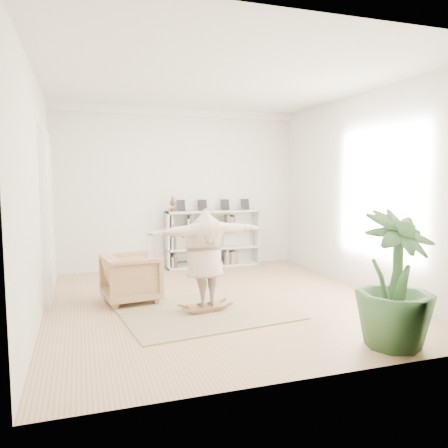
% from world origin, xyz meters
% --- Properties ---
extents(floor, '(6.00, 6.00, 0.00)m').
position_xyz_m(floor, '(0.00, 0.00, 0.00)').
color(floor, '#9A744F').
rests_on(floor, ground).
extents(room_shell, '(6.00, 6.00, 6.00)m').
position_xyz_m(room_shell, '(0.00, 2.94, 3.51)').
color(room_shell, silver).
rests_on(room_shell, floor).
extents(doors, '(0.09, 1.78, 2.92)m').
position_xyz_m(doors, '(-2.70, 1.30, 1.40)').
color(doors, white).
rests_on(doors, floor).
extents(bookshelf, '(2.20, 0.35, 1.64)m').
position_xyz_m(bookshelf, '(0.74, 2.82, 0.64)').
color(bookshelf, silver).
rests_on(bookshelf, floor).
extents(armchair, '(1.00, 0.98, 0.80)m').
position_xyz_m(armchair, '(-1.40, 0.41, 0.40)').
color(armchair, tan).
rests_on(armchair, floor).
extents(rug, '(2.73, 2.30, 0.02)m').
position_xyz_m(rug, '(-0.38, -0.49, 0.01)').
color(rug, tan).
rests_on(rug, floor).
extents(rocker_board, '(0.59, 0.40, 0.12)m').
position_xyz_m(rocker_board, '(-0.38, -0.49, 0.07)').
color(rocker_board, brown).
rests_on(rocker_board, rug).
extents(person, '(1.89, 0.73, 1.50)m').
position_xyz_m(person, '(-0.38, -0.49, 0.89)').
color(person, '#CAAF97').
rests_on(person, rocker_board).
extents(houseplant, '(1.10, 1.10, 1.66)m').
position_xyz_m(houseplant, '(1.41, -2.55, 0.83)').
color(houseplant, '#31562B').
rests_on(houseplant, floor).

